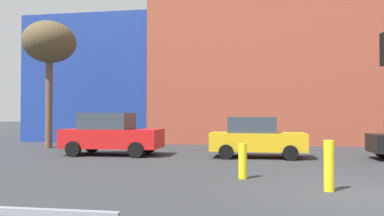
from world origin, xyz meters
name	(u,v)px	position (x,y,z in m)	size (l,w,h in m)	color
ground_plane	(368,195)	(0.00, 0.00, 0.00)	(200.00, 200.00, 0.00)	#2D3033
building_backdrop	(286,75)	(-0.11, 19.71, 4.80)	(36.33, 11.53, 12.12)	#9E4733
parked_car_0	(111,134)	(-8.89, 7.25, 0.95)	(4.39, 2.15, 1.90)	red
parked_car_1	(256,137)	(-2.42, 7.25, 0.85)	(3.96, 1.94, 1.72)	gold
bare_tree_0	(49,44)	(-13.69, 10.25, 5.75)	(2.88, 2.88, 7.02)	brown
bollard_yellow_1	(243,161)	(-2.82, 1.76, 0.49)	(0.24, 0.24, 0.99)	yellow
bollard_yellow_2	(329,166)	(-0.78, 0.30, 0.60)	(0.24, 0.24, 1.19)	yellow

